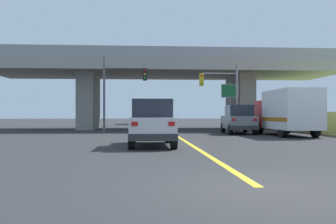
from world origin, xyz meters
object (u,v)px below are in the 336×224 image
(suv_lead, at_px, (152,123))
(traffic_signal_farside, at_px, (118,85))
(box_truck, at_px, (287,112))
(highway_sign, at_px, (230,95))
(suv_crossing, at_px, (238,119))
(traffic_signal_nearside, at_px, (224,89))
(semi_truck_distant, at_px, (141,112))

(suv_lead, distance_m, traffic_signal_farside, 13.77)
(box_truck, xyz_separation_m, highway_sign, (-1.69, 8.81, 1.48))
(suv_crossing, distance_m, traffic_signal_nearside, 3.45)
(suv_crossing, xyz_separation_m, box_truck, (2.52, -2.62, 0.54))
(traffic_signal_farside, bearing_deg, suv_lead, -80.44)
(suv_crossing, bearing_deg, semi_truck_distant, 108.42)
(suv_crossing, bearing_deg, highway_sign, 86.15)
(suv_crossing, distance_m, semi_truck_distant, 27.44)
(suv_lead, xyz_separation_m, traffic_signal_nearside, (5.93, 12.50, 2.30))
(suv_crossing, relative_size, highway_sign, 1.12)
(highway_sign, bearing_deg, traffic_signal_nearside, -109.83)
(suv_crossing, relative_size, traffic_signal_nearside, 0.89)
(suv_crossing, xyz_separation_m, highway_sign, (0.83, 6.19, 2.01))
(suv_lead, height_order, highway_sign, highway_sign)
(traffic_signal_farside, height_order, semi_truck_distant, traffic_signal_farside)
(suv_lead, height_order, box_truck, box_truck)
(suv_lead, relative_size, traffic_signal_nearside, 0.88)
(highway_sign, bearing_deg, suv_lead, -114.14)
(traffic_signal_nearside, bearing_deg, traffic_signal_farside, 174.24)
(suv_lead, xyz_separation_m, semi_truck_distant, (-0.52, 36.53, 0.60))
(suv_crossing, xyz_separation_m, semi_truck_distant, (-6.94, 26.54, 0.60))
(highway_sign, distance_m, semi_truck_distant, 21.82)
(box_truck, xyz_separation_m, traffic_signal_farside, (-11.19, 5.96, 2.12))
(suv_crossing, relative_size, semi_truck_distant, 0.64)
(traffic_signal_farside, xyz_separation_m, semi_truck_distant, (1.73, 23.20, -2.05))
(suv_crossing, height_order, semi_truck_distant, semi_truck_distant)
(box_truck, relative_size, traffic_signal_farside, 1.13)
(traffic_signal_nearside, xyz_separation_m, semi_truck_distant, (-6.44, 24.02, -1.70))
(box_truck, distance_m, highway_sign, 9.09)
(suv_crossing, bearing_deg, traffic_signal_farside, 162.71)
(suv_lead, distance_m, semi_truck_distant, 36.53)
(box_truck, height_order, highway_sign, highway_sign)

